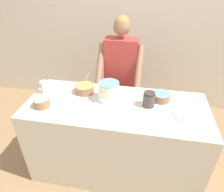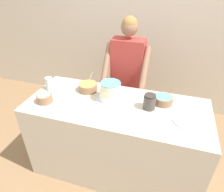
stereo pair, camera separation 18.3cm
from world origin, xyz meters
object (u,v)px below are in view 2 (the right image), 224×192
at_px(person_baker, 127,70).
at_px(frosting_bowl_pink, 45,98).
at_px(frosting_bowl_blue, 163,99).
at_px(drinking_glass, 49,84).
at_px(ceramic_plate, 188,121).
at_px(cake, 111,92).
at_px(frosting_bowl_yellow, 88,87).
at_px(stoneware_jar, 150,102).

relative_size(person_baker, frosting_bowl_pink, 8.22).
distance_m(frosting_bowl_blue, drinking_glass, 1.19).
bearing_deg(ceramic_plate, drinking_glass, 174.94).
relative_size(cake, frosting_bowl_blue, 1.67).
distance_m(frosting_bowl_yellow, stoneware_jar, 0.68).
distance_m(drinking_glass, ceramic_plate, 1.43).
distance_m(drinking_glass, stoneware_jar, 1.07).
height_order(frosting_bowl_yellow, stoneware_jar, frosting_bowl_yellow).
distance_m(cake, drinking_glass, 0.69).
distance_m(frosting_bowl_pink, drinking_glass, 0.24).
bearing_deg(frosting_bowl_yellow, cake, -19.59).
xyz_separation_m(frosting_bowl_blue, frosting_bowl_pink, (-1.11, -0.32, 0.00)).
distance_m(cake, frosting_bowl_yellow, 0.30).
height_order(person_baker, frosting_bowl_pink, person_baker).
relative_size(cake, frosting_bowl_yellow, 1.54).
bearing_deg(ceramic_plate, frosting_bowl_pink, -175.73).
distance_m(person_baker, stoneware_jar, 0.73).
height_order(frosting_bowl_pink, ceramic_plate, frosting_bowl_pink).
distance_m(cake, frosting_bowl_pink, 0.65).
distance_m(person_baker, frosting_bowl_yellow, 0.59).
height_order(cake, frosting_bowl_blue, cake).
bearing_deg(person_baker, cake, -92.48).
xyz_separation_m(person_baker, cake, (-0.03, -0.60, 0.03)).
distance_m(person_baker, ceramic_plate, 1.01).
relative_size(frosting_bowl_pink, stoneware_jar, 1.31).
height_order(ceramic_plate, stoneware_jar, stoneware_jar).
bearing_deg(stoneware_jar, cake, 175.38).
bearing_deg(person_baker, ceramic_plate, -45.48).
relative_size(cake, drinking_glass, 2.18).
bearing_deg(frosting_bowl_blue, stoneware_jar, -132.73).
bearing_deg(ceramic_plate, frosting_bowl_yellow, 167.67).
bearing_deg(drinking_glass, ceramic_plate, -5.06).
relative_size(drinking_glass, ceramic_plate, 0.53).
bearing_deg(drinking_glass, person_baker, 39.88).
bearing_deg(cake, frosting_bowl_blue, 10.71).
height_order(frosting_bowl_pink, stoneware_jar, frosting_bowl_pink).
bearing_deg(stoneware_jar, person_baker, 119.65).
relative_size(frosting_bowl_blue, stoneware_jar, 1.24).
xyz_separation_m(person_baker, frosting_bowl_yellow, (-0.31, -0.50, -0.01)).
bearing_deg(stoneware_jar, ceramic_plate, -14.53).
relative_size(frosting_bowl_yellow, stoneware_jar, 1.35).
bearing_deg(stoneware_jar, frosting_bowl_yellow, 168.84).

